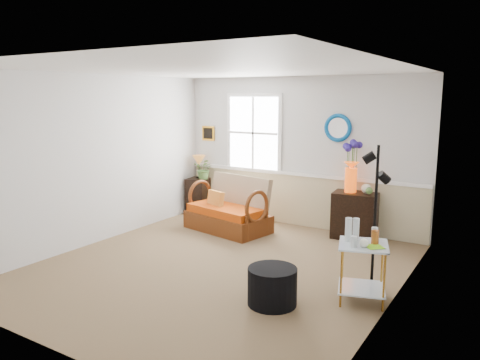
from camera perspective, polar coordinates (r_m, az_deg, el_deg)
The scene contains 19 objects.
floor at distance 6.39m, azimuth -2.66°, elevation -10.58°, with size 4.50×5.00×0.01m, color brown.
ceiling at distance 5.98m, azimuth -2.87°, elevation 13.39°, with size 4.50×5.00×0.01m, color white.
walls at distance 6.05m, azimuth -2.76°, elevation 1.01°, with size 4.51×5.01×2.60m.
wainscot at distance 8.34m, azimuth 7.01°, elevation -2.45°, with size 4.46×0.02×0.90m, color #C0B38B.
chair_rail at distance 8.24m, azimuth 7.06°, elevation 0.73°, with size 4.46×0.04×0.06m, color white.
window at distance 8.57m, azimuth 1.66°, elevation 5.75°, with size 1.14×0.06×1.44m, color white, non-canonical shape.
picture at distance 9.14m, azimuth -3.87°, elevation 5.69°, with size 0.28×0.03×0.28m, color orange.
mirror at distance 7.89m, azimuth 11.86°, elevation 6.24°, with size 0.47×0.47×0.07m, color #0062A8.
loveseat at distance 7.95m, azimuth -1.51°, elevation -2.96°, with size 1.40×0.79×0.91m, color #6D3210, non-canonical shape.
throw_pillow at distance 8.03m, azimuth -3.04°, elevation -2.64°, with size 0.37×0.09×0.37m, color #D94B06, non-canonical shape.
lamp_stand at distance 9.21m, azimuth -5.14°, elevation -1.90°, with size 0.38×0.38×0.68m, color black, non-canonical shape.
table_lamp at distance 9.12m, azimuth -5.02°, elevation 1.60°, with size 0.25×0.25×0.45m, color #C0712C, non-canonical shape.
potted_plant at distance 9.03m, azimuth -4.38°, elevation 1.07°, with size 0.36×0.40×0.31m, color #4E7838.
cabinet at distance 7.76m, azimuth 13.84°, elevation -4.21°, with size 0.70×0.45×0.75m, color black, non-canonical shape.
flower_vase at distance 7.63m, azimuth 13.41°, elevation 1.57°, with size 0.24×0.24×0.82m, color #D1430A, non-canonical shape.
side_table at distance 5.47m, azimuth 14.67°, elevation -10.86°, with size 0.52×0.52×0.66m, color #A26F22, non-canonical shape.
tabletop_items at distance 5.36m, azimuth 14.85°, elevation -6.08°, with size 0.44×0.44×0.26m, color silver, non-canonical shape.
floor_lamp at distance 5.71m, azimuth 16.11°, elevation -4.47°, with size 0.25×0.25×1.72m, color black, non-canonical shape.
ottoman at distance 5.27m, azimuth 3.96°, elevation -12.79°, with size 0.54×0.54×0.42m, color black.
Camera 1 is at (3.40, -4.92, 2.27)m, focal length 35.00 mm.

